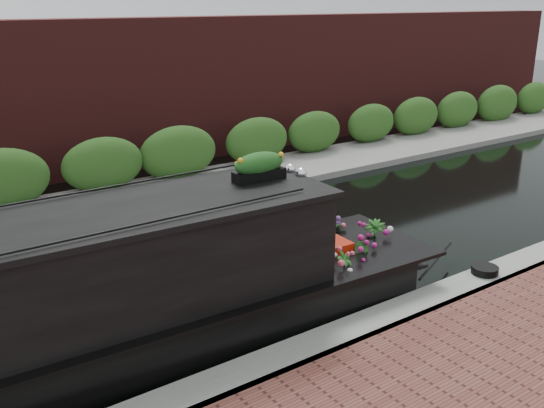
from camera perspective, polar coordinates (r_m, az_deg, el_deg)
ground at (r=10.70m, az=-6.05°, el=-6.01°), size 80.00×80.00×0.00m
near_bank_coping at (r=8.31m, az=5.56°, el=-13.83°), size 40.00×0.60×0.50m
far_bank_path at (r=14.28m, az=-14.37°, el=-0.08°), size 40.00×2.40×0.34m
far_hedge at (r=15.09m, az=-15.63°, el=0.82°), size 40.00×1.10×2.80m
far_brick_wall at (r=17.01m, az=-18.09°, el=2.59°), size 40.00×1.00×8.00m
narrowboat at (r=7.80m, az=-21.66°, el=-10.80°), size 11.37×2.48×2.66m
rope_fender at (r=10.87m, az=11.24°, el=-4.89°), size 0.34×0.32×0.34m
coiled_mooring_rope at (r=10.42m, az=19.40°, el=-5.88°), size 0.43×0.43×0.12m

